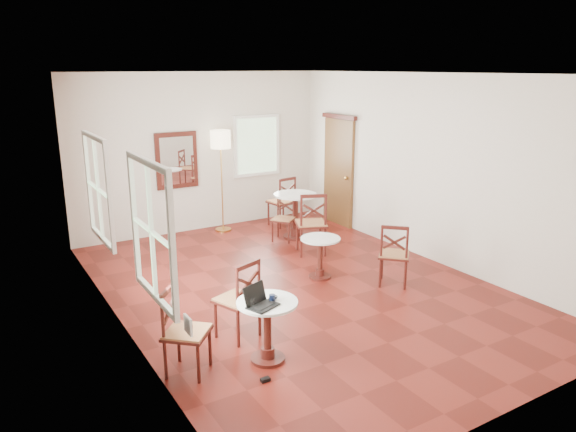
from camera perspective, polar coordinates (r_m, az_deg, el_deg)
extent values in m
plane|color=maroon|center=(7.95, 1.14, -7.46)|extent=(7.00, 7.00, 0.00)
cube|color=beige|center=(10.56, -9.14, 6.57)|extent=(5.00, 0.02, 3.00)
cube|color=beige|center=(5.03, 23.27, -4.36)|extent=(5.00, 0.02, 3.00)
cube|color=beige|center=(6.53, -17.62, 0.59)|extent=(0.02, 7.00, 3.00)
cube|color=beige|center=(9.07, 14.69, 4.81)|extent=(0.02, 7.00, 3.00)
cube|color=white|center=(7.33, 1.26, 14.71)|extent=(5.00, 7.00, 0.02)
cube|color=brown|center=(10.89, 5.31, 4.56)|extent=(0.06, 0.90, 2.10)
cube|color=#451611|center=(10.73, 5.37, 10.33)|extent=(0.08, 1.02, 0.08)
sphere|color=#BF8C3F|center=(10.62, 6.08, 3.98)|extent=(0.07, 0.07, 0.07)
cube|color=#431712|center=(10.37, -11.59, 5.73)|extent=(0.80, 0.05, 1.05)
cube|color=white|center=(10.34, -11.54, 5.70)|extent=(0.64, 0.02, 0.88)
cube|color=white|center=(4.83, -10.43, -11.18)|extent=(0.02, 0.16, 0.16)
torus|color=red|center=(4.84, -10.26, -11.14)|extent=(0.02, 0.12, 0.12)
cube|color=white|center=(5.41, -14.20, -1.63)|extent=(0.06, 1.22, 1.42)
cube|color=white|center=(7.48, -19.33, 2.66)|extent=(0.06, 1.22, 1.42)
cube|color=white|center=(11.04, -3.29, 7.38)|extent=(1.02, 0.06, 1.22)
cylinder|color=#451611|center=(6.13, -2.14, -14.69)|extent=(0.38, 0.38, 0.04)
cylinder|color=#451611|center=(6.09, -2.15, -14.08)|extent=(0.15, 0.15, 0.11)
cylinder|color=#431712|center=(5.96, -2.17, -11.72)|extent=(0.08, 0.08, 0.56)
cylinder|color=#451611|center=(5.84, -2.20, -9.42)|extent=(0.13, 0.13, 0.06)
cylinder|color=white|center=(5.82, -2.21, -9.05)|extent=(0.66, 0.66, 0.03)
cylinder|color=#451611|center=(8.30, 3.36, -6.33)|extent=(0.34, 0.34, 0.03)
cylinder|color=#451611|center=(8.28, 3.36, -5.89)|extent=(0.14, 0.14, 0.10)
cylinder|color=#431712|center=(8.19, 3.39, -4.23)|extent=(0.08, 0.08, 0.51)
cylinder|color=#451611|center=(8.11, 3.42, -2.65)|extent=(0.12, 0.12, 0.05)
cylinder|color=white|center=(8.10, 3.42, -2.39)|extent=(0.60, 0.60, 0.03)
cylinder|color=#451611|center=(10.17, 0.76, -2.14)|extent=(0.45, 0.45, 0.05)
cylinder|color=#451611|center=(10.14, 0.76, -1.65)|extent=(0.18, 0.18, 0.14)
cylinder|color=#431712|center=(10.05, 0.76, 0.20)|extent=(0.10, 0.10, 0.68)
cylinder|color=#451611|center=(9.97, 0.77, 1.96)|extent=(0.16, 0.16, 0.07)
cylinder|color=white|center=(9.96, 0.77, 2.24)|extent=(0.79, 0.79, 0.03)
cylinder|color=#451611|center=(6.76, -5.34, -9.70)|extent=(0.04, 0.04, 0.46)
cylinder|color=#451611|center=(6.54, -2.99, -10.58)|extent=(0.04, 0.04, 0.46)
cylinder|color=#451611|center=(6.53, -7.59, -10.72)|extent=(0.04, 0.04, 0.46)
cylinder|color=#451611|center=(6.30, -5.24, -11.69)|extent=(0.04, 0.04, 0.46)
cube|color=#451611|center=(6.43, -5.34, -8.80)|extent=(0.57, 0.57, 0.03)
cube|color=#9F6740|center=(6.43, -5.34, -8.67)|extent=(0.54, 0.54, 0.04)
cylinder|color=#451611|center=(6.34, -3.05, -6.67)|extent=(0.04, 0.04, 0.51)
cylinder|color=#451611|center=(6.10, -5.35, -7.66)|extent=(0.04, 0.04, 0.51)
cube|color=#451611|center=(6.13, -4.22, -5.15)|extent=(0.37, 0.16, 0.05)
cube|color=#431712|center=(6.21, -4.18, -7.07)|extent=(0.32, 0.14, 0.22)
cube|color=#431712|center=(6.21, -4.18, -7.07)|extent=(0.32, 0.14, 0.22)
cylinder|color=#451611|center=(5.71, -9.38, -15.00)|extent=(0.04, 0.04, 0.44)
cylinder|color=#451611|center=(5.83, -12.73, -14.49)|extent=(0.04, 0.04, 0.44)
cylinder|color=#451611|center=(6.00, -8.18, -13.36)|extent=(0.04, 0.04, 0.44)
cylinder|color=#451611|center=(6.11, -11.39, -12.93)|extent=(0.04, 0.04, 0.44)
cube|color=#451611|center=(5.80, -10.53, -11.99)|extent=(0.61, 0.61, 0.03)
cube|color=#9F6740|center=(5.80, -10.54, -11.86)|extent=(0.58, 0.58, 0.04)
cylinder|color=#451611|center=(5.62, -13.02, -10.37)|extent=(0.04, 0.04, 0.49)
cylinder|color=#451611|center=(5.91, -11.63, -8.95)|extent=(0.04, 0.04, 0.49)
cube|color=#451611|center=(5.67, -12.43, -7.58)|extent=(0.28, 0.30, 0.05)
cube|color=#431712|center=(5.76, -12.31, -9.56)|extent=(0.23, 0.25, 0.22)
cube|color=#431712|center=(5.76, -12.31, -9.56)|extent=(0.23, 0.25, 0.22)
cylinder|color=#451611|center=(9.50, 3.38, -1.97)|extent=(0.04, 0.04, 0.51)
cylinder|color=#451611|center=(9.12, 3.90, -2.73)|extent=(0.04, 0.04, 0.51)
cylinder|color=#451611|center=(9.43, 0.96, -2.09)|extent=(0.04, 0.04, 0.51)
cylinder|color=#451611|center=(9.05, 1.38, -2.85)|extent=(0.04, 0.04, 0.51)
cube|color=#451611|center=(9.20, 2.42, -0.86)|extent=(0.65, 0.65, 0.03)
cube|color=#9F6740|center=(9.19, 2.43, -0.76)|extent=(0.62, 0.62, 0.05)
cylinder|color=#451611|center=(8.97, 3.96, 0.53)|extent=(0.04, 0.04, 0.56)
cylinder|color=#451611|center=(8.89, 1.40, 0.43)|extent=(0.04, 0.04, 0.56)
cube|color=#451611|center=(8.87, 2.71, 2.10)|extent=(0.41, 0.20, 0.06)
cube|color=#431712|center=(8.93, 2.69, 0.55)|extent=(0.35, 0.17, 0.25)
cube|color=#431712|center=(8.93, 2.69, 0.55)|extent=(0.35, 0.17, 0.25)
cylinder|color=#451611|center=(8.29, 12.27, -5.20)|extent=(0.04, 0.04, 0.44)
cylinder|color=#451611|center=(7.96, 12.18, -6.08)|extent=(0.04, 0.04, 0.44)
cylinder|color=#451611|center=(8.30, 9.82, -5.04)|extent=(0.04, 0.04, 0.44)
cylinder|color=#451611|center=(7.97, 9.63, -5.91)|extent=(0.04, 0.04, 0.44)
cube|color=#451611|center=(8.05, 11.06, -4.04)|extent=(0.61, 0.61, 0.03)
cube|color=#9F6740|center=(8.05, 11.06, -3.95)|extent=(0.58, 0.58, 0.04)
cylinder|color=#451611|center=(7.80, 12.37, -2.89)|extent=(0.04, 0.04, 0.49)
cylinder|color=#451611|center=(7.82, 9.78, -2.71)|extent=(0.04, 0.04, 0.49)
cube|color=#451611|center=(7.74, 11.16, -1.21)|extent=(0.29, 0.29, 0.05)
cube|color=#431712|center=(7.80, 11.08, -2.73)|extent=(0.24, 0.24, 0.22)
cube|color=#431712|center=(7.80, 11.08, -2.73)|extent=(0.24, 0.24, 0.22)
cylinder|color=#451611|center=(11.14, -0.50, 0.57)|extent=(0.04, 0.04, 0.47)
cylinder|color=#451611|center=(10.85, 0.74, 0.18)|extent=(0.04, 0.04, 0.47)
cylinder|color=#451611|center=(10.91, -2.06, 0.25)|extent=(0.04, 0.04, 0.47)
cylinder|color=#451611|center=(10.62, -0.84, -0.16)|extent=(0.04, 0.04, 0.47)
cube|color=#451611|center=(10.82, -0.67, 1.45)|extent=(0.52, 0.52, 0.03)
cube|color=#9F6740|center=(10.81, -0.67, 1.53)|extent=(0.49, 0.49, 0.04)
cylinder|color=#451611|center=(10.73, 0.75, 2.75)|extent=(0.04, 0.04, 0.53)
cylinder|color=#451611|center=(10.50, -0.85, 2.46)|extent=(0.04, 0.04, 0.53)
cube|color=#451611|center=(10.56, -0.04, 3.88)|extent=(0.40, 0.09, 0.05)
cube|color=#431712|center=(10.61, -0.04, 2.66)|extent=(0.34, 0.07, 0.23)
cube|color=#431712|center=(10.61, -0.04, 2.66)|extent=(0.34, 0.07, 0.23)
cylinder|color=#451611|center=(9.87, -1.64, -1.64)|extent=(0.03, 0.03, 0.39)
cylinder|color=#451611|center=(10.15, -1.05, -1.16)|extent=(0.03, 0.03, 0.39)
cylinder|color=#451611|center=(9.78, 0.07, -1.81)|extent=(0.03, 0.03, 0.39)
cylinder|color=#451611|center=(10.06, 0.62, -1.31)|extent=(0.03, 0.03, 0.39)
cube|color=#451611|center=(9.91, -0.51, -0.38)|extent=(0.53, 0.53, 0.03)
cube|color=#9F6740|center=(9.90, -0.51, -0.31)|extent=(0.51, 0.51, 0.03)
cylinder|color=#451611|center=(10.04, -1.06, 1.08)|extent=(0.03, 0.03, 0.43)
cylinder|color=#451611|center=(9.95, 0.62, 0.94)|extent=(0.03, 0.03, 0.43)
cube|color=#451611|center=(9.95, -0.22, 2.12)|extent=(0.24, 0.27, 0.04)
cube|color=#431712|center=(9.99, -0.22, 1.06)|extent=(0.20, 0.23, 0.19)
cube|color=#431712|center=(9.99, -0.22, 1.06)|extent=(0.20, 0.23, 0.19)
cylinder|color=#BF8C3F|center=(10.68, -6.79, -1.42)|extent=(0.31, 0.31, 0.03)
cylinder|color=#BF8C3F|center=(10.46, -6.94, 3.16)|extent=(0.03, 0.03, 1.78)
cylinder|color=beige|center=(10.31, -7.10, 7.98)|extent=(0.38, 0.38, 0.33)
cube|color=black|center=(5.69, -2.65, -9.41)|extent=(0.37, 0.32, 0.02)
cube|color=black|center=(5.68, -2.65, -9.32)|extent=(0.28, 0.21, 0.00)
cube|color=black|center=(5.71, -3.52, -8.14)|extent=(0.31, 0.17, 0.21)
cube|color=silver|center=(5.71, -3.52, -8.14)|extent=(0.27, 0.14, 0.17)
ellipsoid|color=black|center=(5.84, -1.63, -8.61)|extent=(0.11, 0.07, 0.04)
cylinder|color=black|center=(5.80, -1.67, -8.59)|extent=(0.07, 0.07, 0.08)
torus|color=black|center=(5.82, -1.34, -8.51)|extent=(0.05, 0.01, 0.05)
cylinder|color=white|center=(5.66, -3.68, -9.12)|extent=(0.06, 0.06, 0.10)
cube|color=black|center=(5.77, -2.40, -16.76)|extent=(0.10, 0.06, 0.04)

